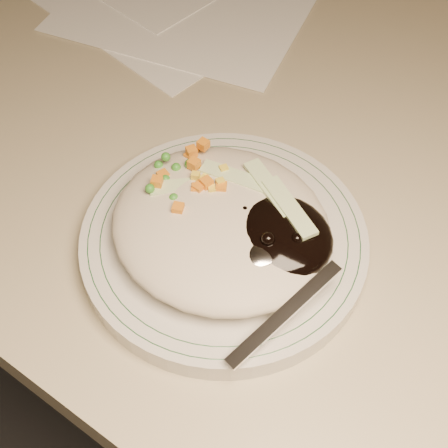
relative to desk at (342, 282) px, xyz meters
The scene contains 4 objects.
desk is the anchor object (origin of this frame).
plate 0.27m from the desk, 112.98° to the right, with size 0.25×0.25×0.02m, color silver.
plate_rim 0.28m from the desk, 112.98° to the right, with size 0.24×0.24×0.00m.
meal 0.30m from the desk, 111.56° to the right, with size 0.21×0.19×0.05m.
Camera 1 is at (0.12, 0.95, 1.20)m, focal length 50.00 mm.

